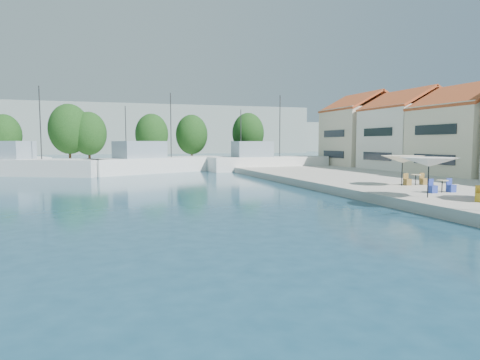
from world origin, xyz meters
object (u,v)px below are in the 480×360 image
object	(u,v)px
trawler_03	(156,164)
umbrella_cream	(402,159)
trawler_04	(266,162)
umbrella_white	(429,162)
trawler_02	(24,166)

from	to	relation	value
trawler_03	umbrella_cream	size ratio (longest dim) A/B	6.10
trawler_03	umbrella_cream	distance (m)	31.11
trawler_04	umbrella_white	xyz separation A→B (m)	(-3.16, -32.95, 1.49)
trawler_04	umbrella_white	size ratio (longest dim) A/B	5.12
trawler_02	trawler_04	distance (m)	28.69
trawler_03	umbrella_white	distance (m)	35.48
trawler_02	trawler_04	size ratio (longest dim) A/B	1.12
trawler_02	umbrella_cream	bearing A→B (deg)	-16.93
trawler_03	umbrella_white	world-z (taller)	trawler_03
trawler_02	trawler_04	bearing A→B (deg)	26.18
trawler_03	umbrella_white	size ratio (longest dim) A/B	5.83
trawler_02	trawler_03	size ratio (longest dim) A/B	0.98
trawler_02	umbrella_cream	world-z (taller)	trawler_02
umbrella_white	trawler_03	bearing A→B (deg)	107.96
trawler_04	trawler_02	bearing A→B (deg)	175.93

